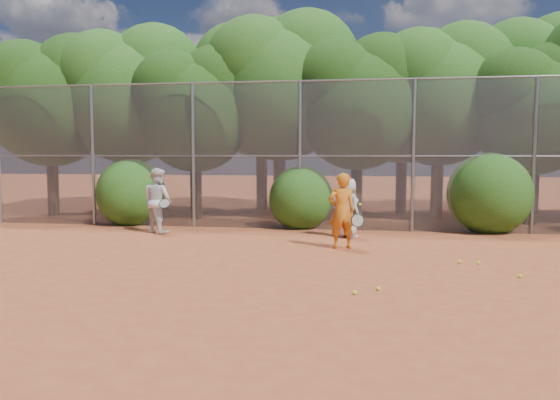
# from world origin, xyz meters

# --- Properties ---
(ground) EXTENTS (80.00, 80.00, 0.00)m
(ground) POSITION_xyz_m (0.00, 0.00, 0.00)
(ground) COLOR #9E4523
(ground) RESTS_ON ground
(fence_back) EXTENTS (20.05, 0.09, 4.03)m
(fence_back) POSITION_xyz_m (-0.12, 6.00, 2.05)
(fence_back) COLOR gray
(fence_back) RESTS_ON ground
(tree_0) EXTENTS (4.38, 3.81, 6.00)m
(tree_0) POSITION_xyz_m (-9.44, 8.04, 3.93)
(tree_0) COLOR black
(tree_0) RESTS_ON ground
(tree_1) EXTENTS (4.64, 4.03, 6.35)m
(tree_1) POSITION_xyz_m (-6.94, 8.54, 4.16)
(tree_1) COLOR black
(tree_1) RESTS_ON ground
(tree_2) EXTENTS (3.99, 3.47, 5.47)m
(tree_2) POSITION_xyz_m (-4.45, 7.83, 3.58)
(tree_2) COLOR black
(tree_2) RESTS_ON ground
(tree_3) EXTENTS (4.89, 4.26, 6.70)m
(tree_3) POSITION_xyz_m (-1.94, 8.84, 4.40)
(tree_3) COLOR black
(tree_3) RESTS_ON ground
(tree_4) EXTENTS (4.19, 3.64, 5.73)m
(tree_4) POSITION_xyz_m (0.55, 8.24, 3.76)
(tree_4) COLOR black
(tree_4) RESTS_ON ground
(tree_5) EXTENTS (4.51, 3.92, 6.17)m
(tree_5) POSITION_xyz_m (3.06, 9.04, 4.05)
(tree_5) COLOR black
(tree_5) RESTS_ON ground
(tree_6) EXTENTS (3.86, 3.36, 5.29)m
(tree_6) POSITION_xyz_m (5.55, 8.03, 3.47)
(tree_6) COLOR black
(tree_6) RESTS_ON ground
(tree_9) EXTENTS (4.83, 4.20, 6.62)m
(tree_9) POSITION_xyz_m (-7.94, 10.84, 4.34)
(tree_9) COLOR black
(tree_9) RESTS_ON ground
(tree_10) EXTENTS (5.15, 4.48, 7.06)m
(tree_10) POSITION_xyz_m (-2.93, 11.05, 4.63)
(tree_10) COLOR black
(tree_10) RESTS_ON ground
(tree_11) EXTENTS (4.64, 4.03, 6.35)m
(tree_11) POSITION_xyz_m (2.06, 10.64, 4.16)
(tree_11) COLOR black
(tree_11) RESTS_ON ground
(tree_12) EXTENTS (5.02, 4.37, 6.88)m
(tree_12) POSITION_xyz_m (6.56, 11.24, 4.51)
(tree_12) COLOR black
(tree_12) RESTS_ON ground
(bush_0) EXTENTS (2.00, 2.00, 2.00)m
(bush_0) POSITION_xyz_m (-6.00, 6.30, 1.00)
(bush_0) COLOR #204D13
(bush_0) RESTS_ON ground
(bush_1) EXTENTS (1.80, 1.80, 1.80)m
(bush_1) POSITION_xyz_m (-1.00, 6.30, 0.90)
(bush_1) COLOR #204D13
(bush_1) RESTS_ON ground
(bush_2) EXTENTS (2.20, 2.20, 2.20)m
(bush_2) POSITION_xyz_m (4.00, 6.30, 1.10)
(bush_2) COLOR #204D13
(bush_2) RESTS_ON ground
(player_yellow) EXTENTS (0.85, 0.56, 1.65)m
(player_yellow) POSITION_xyz_m (0.26, 3.12, 0.82)
(player_yellow) COLOR orange
(player_yellow) RESTS_ON ground
(player_teen) EXTENTS (0.84, 0.84, 1.50)m
(player_teen) POSITION_xyz_m (0.35, 4.70, 0.75)
(player_teen) COLOR silver
(player_teen) RESTS_ON ground
(player_white) EXTENTS (1.03, 0.97, 1.69)m
(player_white) POSITION_xyz_m (-4.58, 4.77, 0.84)
(player_white) COLOR silver
(player_white) RESTS_ON ground
(ball_0) EXTENTS (0.07, 0.07, 0.07)m
(ball_0) POSITION_xyz_m (2.87, 1.77, 0.03)
(ball_0) COLOR #D4E92A
(ball_0) RESTS_ON ground
(ball_1) EXTENTS (0.07, 0.07, 0.07)m
(ball_1) POSITION_xyz_m (2.53, 1.82, 0.03)
(ball_1) COLOR #D4E92A
(ball_1) RESTS_ON ground
(ball_2) EXTENTS (0.07, 0.07, 0.07)m
(ball_2) POSITION_xyz_m (0.62, -0.76, 0.03)
(ball_2) COLOR #D4E92A
(ball_2) RESTS_ON ground
(ball_3) EXTENTS (0.07, 0.07, 0.07)m
(ball_3) POSITION_xyz_m (3.33, 0.74, 0.03)
(ball_3) COLOR #D4E92A
(ball_3) RESTS_ON ground
(ball_4) EXTENTS (0.07, 0.07, 0.07)m
(ball_4) POSITION_xyz_m (0.97, -0.47, 0.03)
(ball_4) COLOR #D4E92A
(ball_4) RESTS_ON ground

